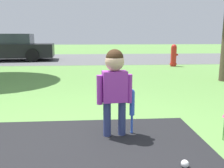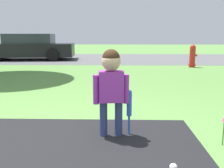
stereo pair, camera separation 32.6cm
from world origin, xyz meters
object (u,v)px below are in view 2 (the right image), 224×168
(child, at_px, (111,81))
(parked_car, at_px, (27,48))
(sports_ball, at_px, (173,167))
(fire_hydrant, at_px, (192,56))
(baseball_bat, at_px, (129,106))

(child, relative_size, parked_car, 0.22)
(sports_ball, height_order, fire_hydrant, fire_hydrant)
(child, bearing_deg, baseball_bat, 4.64)
(baseball_bat, xyz_separation_m, parked_car, (-4.59, 9.22, 0.23))
(baseball_bat, distance_m, fire_hydrant, 7.02)
(child, distance_m, sports_ball, 1.16)
(sports_ball, xyz_separation_m, fire_hydrant, (2.25, 7.34, 0.37))
(baseball_bat, relative_size, parked_car, 0.12)
(fire_hydrant, distance_m, parked_car, 7.70)
(child, xyz_separation_m, baseball_bat, (0.21, 0.04, -0.31))
(child, relative_size, baseball_bat, 1.86)
(child, distance_m, fire_hydrant, 7.14)
(sports_ball, bearing_deg, fire_hydrant, 72.92)
(fire_hydrant, bearing_deg, child, -113.33)
(baseball_bat, distance_m, parked_car, 10.31)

